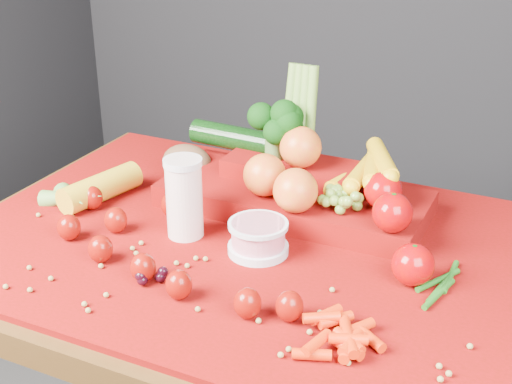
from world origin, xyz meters
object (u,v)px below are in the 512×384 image
at_px(table, 251,290).
at_px(produce_mound, 303,181).
at_px(yogurt_bowl, 258,237).
at_px(milk_glass, 184,195).

distance_m(table, produce_mound, 0.23).
relative_size(table, yogurt_bowl, 10.22).
bearing_deg(produce_mound, milk_glass, -129.28).
relative_size(yogurt_bowl, produce_mound, 0.18).
bearing_deg(produce_mound, yogurt_bowl, -91.74).
distance_m(table, yogurt_bowl, 0.15).
height_order(milk_glass, yogurt_bowl, milk_glass).
height_order(table, yogurt_bowl, yogurt_bowl).
bearing_deg(milk_glass, table, 15.78).
xyz_separation_m(milk_glass, produce_mound, (0.15, 0.19, -0.02)).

